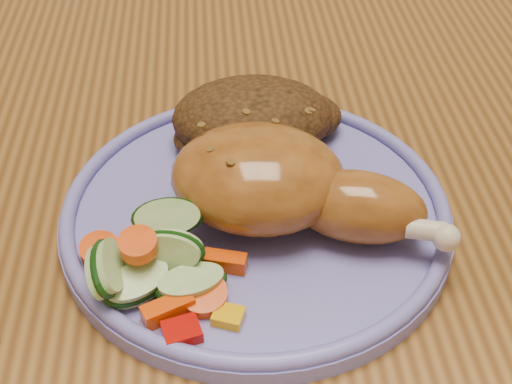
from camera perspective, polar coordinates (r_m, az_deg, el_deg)
dining_table at (r=0.62m, az=2.65°, el=-0.25°), size 0.90×1.40×0.75m
chair_far at (r=1.24m, az=-0.82°, el=12.94°), size 0.42×0.42×0.91m
plate at (r=0.47m, az=-0.00°, el=-1.93°), size 0.26×0.26×0.01m
plate_rim at (r=0.46m, az=-0.00°, el=-0.93°), size 0.25×0.25×0.01m
chicken_leg at (r=0.44m, az=2.08°, el=0.60°), size 0.18×0.12×0.06m
rice_pilaf at (r=0.51m, az=-0.03°, el=5.85°), size 0.12×0.08×0.05m
vegetable_pile at (r=0.42m, az=-8.08°, el=-5.71°), size 0.10×0.10×0.05m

